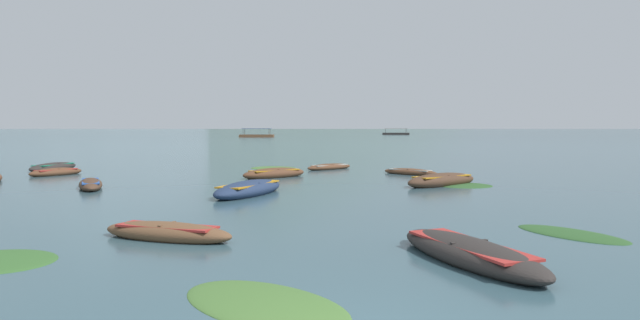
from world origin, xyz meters
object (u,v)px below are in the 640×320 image
object	(u,v)px
rowboat_3	(329,167)
ferry_1	(396,134)
rowboat_7	(53,167)
rowboat_9	(469,253)
rowboat_1	(442,181)
rowboat_0	(249,189)
rowboat_11	(410,172)
rowboat_2	(56,172)
rowboat_4	(274,174)
rowboat_8	(167,232)
ferry_2	(257,136)
rowboat_10	(91,184)

from	to	relation	value
rowboat_3	ferry_1	world-z (taller)	ferry_1
rowboat_7	rowboat_9	xyz separation A→B (m)	(16.91, -24.01, -0.01)
rowboat_1	rowboat_0	bearing A→B (deg)	-164.20
rowboat_0	rowboat_9	distance (m)	11.77
rowboat_11	rowboat_1	bearing A→B (deg)	-90.86
rowboat_2	rowboat_4	size ratio (longest dim) A/B	0.79
rowboat_8	rowboat_11	distance (m)	19.10
rowboat_4	rowboat_9	world-z (taller)	rowboat_4
rowboat_4	rowboat_11	size ratio (longest dim) A/B	1.24
rowboat_2	ferry_2	world-z (taller)	ferry_2
rowboat_8	rowboat_11	bearing A→B (deg)	57.79
rowboat_0	ferry_1	xyz separation A→B (m)	(46.78, 167.86, 0.23)
rowboat_0	ferry_1	distance (m)	174.26
rowboat_4	rowboat_10	xyz separation A→B (m)	(-7.92, -4.18, -0.04)
rowboat_8	ferry_1	distance (m)	182.51
rowboat_0	rowboat_8	xyz separation A→B (m)	(-1.60, -8.12, -0.05)
rowboat_0	ferry_1	bearing A→B (deg)	74.43
rowboat_3	rowboat_7	world-z (taller)	rowboat_7
rowboat_0	rowboat_4	size ratio (longest dim) A/B	1.22
rowboat_2	ferry_1	xyz separation A→B (m)	(57.55, 158.35, 0.29)
rowboat_10	ferry_1	bearing A→B (deg)	71.99
rowboat_9	rowboat_11	distance (m)	19.28
rowboat_7	rowboat_8	xyz separation A→B (m)	(10.70, -21.30, -0.02)
rowboat_8	rowboat_10	size ratio (longest dim) A/B	0.90
rowboat_1	ferry_2	distance (m)	121.29
rowboat_4	rowboat_11	distance (m)	7.56
rowboat_9	rowboat_11	bearing A→B (deg)	78.11
rowboat_8	rowboat_4	bearing A→B (deg)	80.02
rowboat_2	ferry_1	world-z (taller)	ferry_1
rowboat_1	rowboat_2	xyz separation A→B (m)	(-19.26, 7.11, -0.06)
rowboat_1	ferry_1	distance (m)	169.83
rowboat_4	rowboat_9	bearing A→B (deg)	-78.86
rowboat_0	rowboat_7	bearing A→B (deg)	133.03
ferry_1	rowboat_3	bearing A→B (deg)	-105.18
rowboat_2	rowboat_7	xyz separation A→B (m)	(-1.54, 3.66, 0.02)
ferry_1	rowboat_4	bearing A→B (deg)	-105.87
rowboat_9	rowboat_11	size ratio (longest dim) A/B	1.43
rowboat_3	rowboat_10	world-z (taller)	rowboat_10
rowboat_10	rowboat_8	bearing A→B (deg)	-64.59
rowboat_2	rowboat_7	world-z (taller)	rowboat_7
rowboat_0	rowboat_10	distance (m)	7.43
rowboat_1	rowboat_2	bearing A→B (deg)	159.74
rowboat_1	rowboat_4	bearing A→B (deg)	147.70
rowboat_2	rowboat_8	bearing A→B (deg)	-62.54
rowboat_2	ferry_1	distance (m)	168.48
rowboat_3	rowboat_10	size ratio (longest dim) A/B	0.89
rowboat_1	rowboat_4	xyz separation A→B (m)	(-7.42, 4.69, -0.03)
rowboat_7	rowboat_9	world-z (taller)	rowboat_7
rowboat_1	rowboat_7	xyz separation A→B (m)	(-20.80, 10.77, -0.04)
rowboat_4	rowboat_9	xyz separation A→B (m)	(3.53, -17.92, -0.02)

